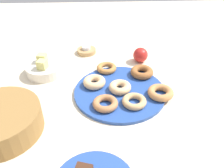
% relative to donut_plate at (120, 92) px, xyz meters
% --- Properties ---
extents(ground_plane, '(2.40, 2.40, 0.00)m').
position_rel_donut_plate_xyz_m(ground_plane, '(0.00, 0.00, -0.01)').
color(ground_plane, beige).
extents(donut_plate, '(0.35, 0.35, 0.01)m').
position_rel_donut_plate_xyz_m(donut_plate, '(0.00, 0.00, 0.00)').
color(donut_plate, '#284C9E').
rests_on(donut_plate, ground_plane).
extents(donut_0, '(0.11, 0.11, 0.02)m').
position_rel_donut_plate_xyz_m(donut_0, '(-0.08, -0.04, 0.02)').
color(donut_0, tan).
rests_on(donut_0, donut_plate).
extents(donut_1, '(0.11, 0.11, 0.03)m').
position_rel_donut_plate_xyz_m(donut_1, '(0.00, -0.00, 0.02)').
color(donut_1, '#EABC84').
rests_on(donut_1, donut_plate).
extents(donut_2, '(0.09, 0.09, 0.03)m').
position_rel_donut_plate_xyz_m(donut_2, '(0.04, 0.10, 0.02)').
color(donut_2, '#EABC84').
rests_on(donut_2, donut_plate).
extents(donut_3, '(0.11, 0.11, 0.02)m').
position_rel_donut_plate_xyz_m(donut_3, '(0.15, 0.05, 0.02)').
color(donut_3, '#BC7A3D').
rests_on(donut_3, donut_plate).
extents(donut_4, '(0.12, 0.12, 0.03)m').
position_rel_donut_plate_xyz_m(donut_4, '(0.10, -0.10, 0.02)').
color(donut_4, '#995B2D').
rests_on(donut_4, donut_plate).
extents(donut_5, '(0.12, 0.12, 0.02)m').
position_rel_donut_plate_xyz_m(donut_5, '(-0.09, 0.06, 0.02)').
color(donut_5, '#B27547').
rests_on(donut_5, donut_plate).
extents(donut_6, '(0.13, 0.13, 0.03)m').
position_rel_donut_plate_xyz_m(donut_6, '(-0.04, -0.15, 0.02)').
color(donut_6, '#C6844C').
rests_on(donut_6, donut_plate).
extents(candle_holder, '(0.09, 0.09, 0.02)m').
position_rel_donut_plate_xyz_m(candle_holder, '(0.33, 0.14, 0.00)').
color(candle_holder, tan).
rests_on(candle_holder, ground_plane).
extents(tealight, '(0.04, 0.04, 0.01)m').
position_rel_donut_plate_xyz_m(tealight, '(0.33, 0.14, 0.02)').
color(tealight, silver).
rests_on(tealight, candle_holder).
extents(basket, '(0.35, 0.35, 0.08)m').
position_rel_donut_plate_xyz_m(basket, '(-0.17, 0.38, 0.03)').
color(basket, olive).
rests_on(basket, ground_plane).
extents(fruit_bowl, '(0.16, 0.16, 0.04)m').
position_rel_donut_plate_xyz_m(fruit_bowl, '(0.15, 0.31, 0.01)').
color(fruit_bowl, silver).
rests_on(fruit_bowl, ground_plane).
extents(melon_chunk_left, '(0.04, 0.04, 0.04)m').
position_rel_donut_plate_xyz_m(melon_chunk_left, '(0.13, 0.31, 0.05)').
color(melon_chunk_left, '#DBD67A').
rests_on(melon_chunk_left, fruit_bowl).
extents(melon_chunk_right, '(0.04, 0.04, 0.04)m').
position_rel_donut_plate_xyz_m(melon_chunk_right, '(0.18, 0.32, 0.05)').
color(melon_chunk_right, '#DBD67A').
rests_on(melon_chunk_right, fruit_bowl).
extents(apple, '(0.07, 0.07, 0.07)m').
position_rel_donut_plate_xyz_m(apple, '(0.24, -0.11, 0.03)').
color(apple, red).
rests_on(apple, ground_plane).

